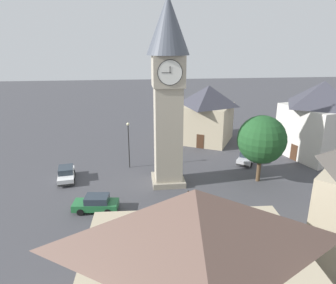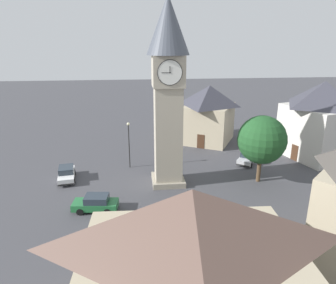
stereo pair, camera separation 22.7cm
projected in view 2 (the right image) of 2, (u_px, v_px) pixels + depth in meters
ground_plane at (168, 182)px, 33.94m from camera, size 200.00×200.00×0.00m
clock_tower at (168, 79)px, 30.41m from camera, size 4.24×4.24×19.45m
car_blue_kerb at (248, 157)px, 39.22m from camera, size 3.78×4.34×1.53m
car_silver_kerb at (96, 203)px, 28.02m from camera, size 4.29×2.16×1.53m
car_red_corner at (66, 174)px, 34.34m from camera, size 2.30×4.34×1.53m
pedestrian at (188, 197)px, 28.60m from camera, size 0.28×0.55×1.69m
tree at (262, 140)px, 32.75m from camera, size 5.26×5.26×7.52m
building_terrace_right at (209, 113)px, 46.86m from camera, size 9.97×10.43×8.74m
building_corner_back at (190, 262)px, 15.42m from camera, size 11.61×7.53×8.35m
building_hall_far at (320, 119)px, 40.04m from camera, size 9.67×10.18×10.23m
lamp_post at (129, 138)px, 36.88m from camera, size 0.36×0.36×5.77m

